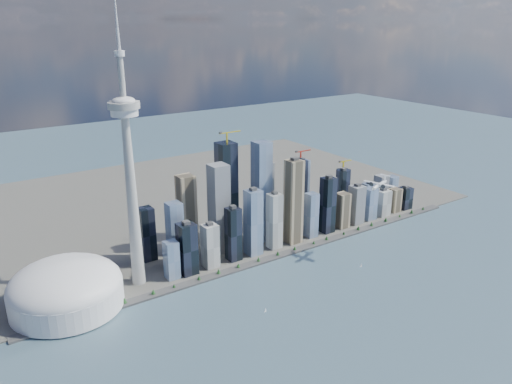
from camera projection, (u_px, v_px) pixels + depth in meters
ground at (360, 308)px, 909.46m from camera, size 4000.00×4000.00×0.00m
seawall at (278, 256)px, 1104.20m from camera, size 1100.00×22.00×4.00m
land at (186, 199)px, 1456.09m from camera, size 1400.00×900.00×3.00m
shoreline_trees at (278, 253)px, 1101.98m from camera, size 960.53×7.20×8.80m
skyscraper_cluster at (277, 206)px, 1177.92m from camera, size 736.00×142.00×259.31m
needle_tower at (129, 170)px, 915.21m from camera, size 56.00×56.00×550.50m
dome_stadium at (66, 288)px, 897.60m from camera, size 200.00×200.00×86.00m
airplane at (379, 185)px, 1048.13m from camera, size 74.11×66.29×18.57m
sailboat_west at (265, 310)px, 896.41m from camera, size 5.91×2.85×8.20m
sailboat_east at (361, 265)px, 1059.88m from camera, size 6.00×1.59×8.38m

